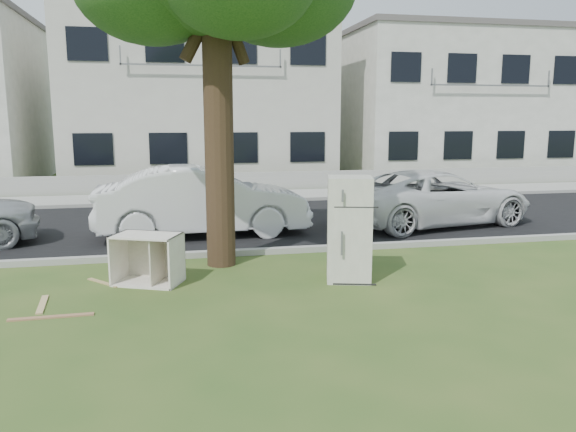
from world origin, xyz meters
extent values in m
plane|color=#2F4E1B|center=(0.00, 0.00, 0.00)|extent=(120.00, 120.00, 0.00)
cube|color=black|center=(0.00, 6.00, 0.01)|extent=(120.00, 7.00, 0.01)
cube|color=gray|center=(0.00, 2.45, 0.00)|extent=(120.00, 0.18, 0.12)
cube|color=gray|center=(0.00, 9.55, 0.00)|extent=(120.00, 0.18, 0.12)
cube|color=gray|center=(0.00, 11.00, 0.01)|extent=(120.00, 2.80, 0.01)
cube|color=gray|center=(0.00, 12.60, 0.35)|extent=(120.00, 0.15, 0.70)
cylinder|color=black|center=(-0.40, 1.80, 2.60)|extent=(0.54, 0.54, 5.20)
cube|color=beige|center=(0.00, 17.50, 3.60)|extent=(11.00, 8.00, 7.20)
cube|color=#595451|center=(0.00, 17.50, 7.32)|extent=(11.22, 8.16, 0.24)
cube|color=silver|center=(12.00, 17.50, 3.30)|extent=(10.00, 8.00, 6.60)
cube|color=#595451|center=(12.00, 17.50, 6.72)|extent=(10.20, 8.16, 0.24)
cube|color=silver|center=(1.66, 0.33, 0.90)|extent=(0.89, 0.85, 1.80)
cube|color=white|center=(-1.72, 0.82, 0.42)|extent=(1.26, 1.05, 0.85)
cube|color=#916746|center=(-3.01, -0.62, 0.01)|extent=(1.15, 0.13, 0.02)
cube|color=#A48955|center=(-2.48, 0.97, 0.01)|extent=(0.59, 0.65, 0.02)
cube|color=tan|center=(-3.25, -0.03, 0.01)|extent=(0.18, 0.87, 0.02)
imported|color=silver|center=(-0.59, 4.63, 0.82)|extent=(5.04, 1.91, 1.64)
imported|color=silver|center=(5.46, 4.76, 0.72)|extent=(5.52, 3.35, 1.43)
camera|label=1|loc=(-1.27, -8.66, 2.78)|focal=35.00mm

